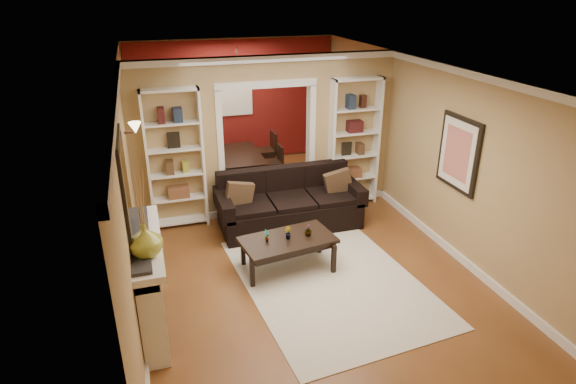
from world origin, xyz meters
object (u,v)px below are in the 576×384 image
object	(u,v)px
sofa	(290,200)
coffee_table	(288,254)
bookshelf_right	(354,143)
bookshelf_left	(175,160)
dining_table	(241,166)
fireplace	(152,282)

from	to	relation	value
sofa	coffee_table	bearing A→B (deg)	-108.48
sofa	bookshelf_right	size ratio (longest dim) A/B	1.03
coffee_table	bookshelf_left	world-z (taller)	bookshelf_left
coffee_table	dining_table	world-z (taller)	dining_table
coffee_table	dining_table	xyz separation A→B (m)	(0.10, 3.63, 0.02)
coffee_table	dining_table	bearing A→B (deg)	80.13
sofa	bookshelf_left	size ratio (longest dim) A/B	1.03
coffee_table	fireplace	size ratio (longest dim) A/B	0.76
fireplace	dining_table	world-z (taller)	fireplace
fireplace	bookshelf_left	bearing A→B (deg)	77.95
coffee_table	fireplace	distance (m)	2.01
coffee_table	bookshelf_right	world-z (taller)	bookshelf_right
coffee_table	dining_table	distance (m)	3.63
bookshelf_right	dining_table	distance (m)	2.61
coffee_table	sofa	bearing A→B (deg)	63.30
coffee_table	fireplace	xyz separation A→B (m)	(-1.85, -0.69, 0.34)
bookshelf_right	coffee_table	bearing A→B (deg)	-134.18
dining_table	bookshelf_left	bearing A→B (deg)	141.62
sofa	dining_table	size ratio (longest dim) A/B	1.56
bookshelf_left	coffee_table	bearing A→B (deg)	-54.50
bookshelf_right	fireplace	distance (m)	4.47
sofa	bookshelf_left	world-z (taller)	bookshelf_left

